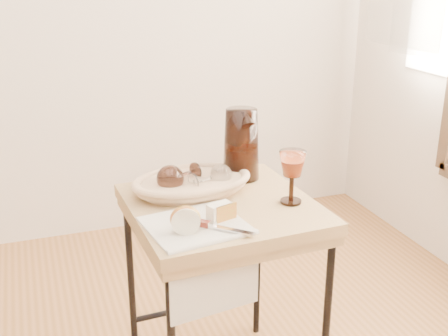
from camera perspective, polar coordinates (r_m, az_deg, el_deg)
name	(u,v)px	position (r m, az deg, el deg)	size (l,w,h in m)	color
side_table	(222,301)	(1.92, -0.21, -13.14)	(0.55, 0.55, 0.70)	brown
tea_towel	(195,225)	(1.61, -2.89, -5.72)	(0.27, 0.24, 0.01)	white
bread_basket	(192,185)	(1.83, -3.21, -1.69)	(0.35, 0.24, 0.05)	tan
goblet_lying_a	(181,175)	(1.82, -4.30, -0.72)	(0.14, 0.09, 0.09)	#472A20
goblet_lying_b	(209,178)	(1.81, -1.48, -1.01)	(0.12, 0.07, 0.07)	white
pitcher	(241,144)	(1.91, 1.73, 2.40)	(0.17, 0.25, 0.28)	black
wine_goblet	(292,177)	(1.73, 6.81, -0.91)	(0.08, 0.08, 0.17)	white
apple_half	(185,219)	(1.55, -3.90, -5.09)	(0.08, 0.04, 0.08)	red
apple_wedge	(220,211)	(1.62, -0.44, -4.37)	(0.07, 0.04, 0.05)	white
table_knife	(215,226)	(1.57, -0.92, -5.80)	(0.21, 0.02, 0.02)	silver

